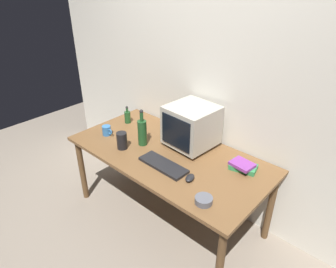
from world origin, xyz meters
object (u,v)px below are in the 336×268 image
at_px(crt_monitor, 191,126).
at_px(keyboard, 163,165).
at_px(computer_mouse, 190,178).
at_px(bottle_short, 127,117).
at_px(cd_spindle, 204,200).
at_px(metal_canister, 122,141).
at_px(bottle_tall, 142,132).
at_px(book_stack, 243,166).
at_px(mug, 107,130).

bearing_deg(crt_monitor, keyboard, -84.26).
bearing_deg(computer_mouse, bottle_short, 146.89).
height_order(keyboard, cd_spindle, cd_spindle).
height_order(computer_mouse, bottle_short, bottle_short).
relative_size(keyboard, cd_spindle, 3.50).
xyz_separation_m(crt_monitor, keyboard, (0.04, -0.40, -0.18)).
xyz_separation_m(cd_spindle, metal_canister, (-0.94, 0.09, 0.05)).
xyz_separation_m(bottle_short, metal_canister, (0.34, -0.36, 0.01)).
relative_size(computer_mouse, bottle_tall, 0.30).
bearing_deg(crt_monitor, bottle_short, -174.10).
bearing_deg(keyboard, book_stack, 39.69).
bearing_deg(cd_spindle, crt_monitor, 135.16).
height_order(cd_spindle, metal_canister, metal_canister).
bearing_deg(crt_monitor, cd_spindle, -44.84).
bearing_deg(metal_canister, crt_monitor, 46.77).
bearing_deg(keyboard, metal_canister, -173.81).
height_order(book_stack, metal_canister, metal_canister).
xyz_separation_m(computer_mouse, cd_spindle, (0.22, -0.13, 0.00)).
height_order(bottle_short, book_stack, bottle_short).
height_order(bottle_tall, mug, bottle_tall).
xyz_separation_m(keyboard, computer_mouse, (0.26, 0.01, 0.01)).
bearing_deg(mug, computer_mouse, -0.82).
xyz_separation_m(computer_mouse, mug, (-1.01, 0.01, 0.03)).
xyz_separation_m(book_stack, cd_spindle, (0.00, -0.51, -0.01)).
bearing_deg(mug, cd_spindle, -6.85).
xyz_separation_m(crt_monitor, mug, (-0.70, -0.38, -0.15)).
distance_m(book_stack, mug, 1.28).
height_order(bottle_tall, bottle_short, bottle_tall).
distance_m(crt_monitor, metal_canister, 0.61).
height_order(mug, cd_spindle, mug).
bearing_deg(metal_canister, computer_mouse, 3.55).
relative_size(crt_monitor, book_stack, 1.82).
height_order(crt_monitor, mug, crt_monitor).
bearing_deg(bottle_tall, crt_monitor, 39.63).
distance_m(computer_mouse, book_stack, 0.44).
height_order(crt_monitor, bottle_short, crt_monitor).
bearing_deg(bottle_tall, computer_mouse, -10.79).
bearing_deg(mug, book_stack, 16.57).
xyz_separation_m(keyboard, mug, (-0.74, 0.02, 0.03)).
relative_size(crt_monitor, computer_mouse, 4.10).
xyz_separation_m(crt_monitor, bottle_tall, (-0.33, -0.27, -0.07)).
bearing_deg(mug, crt_monitor, 28.26).
distance_m(keyboard, bottle_tall, 0.40).
relative_size(keyboard, book_stack, 1.87).
height_order(bottle_short, mug, bottle_short).
distance_m(book_stack, cd_spindle, 0.51).
bearing_deg(crt_monitor, metal_canister, -133.23).
distance_m(keyboard, metal_canister, 0.46).
bearing_deg(bottle_short, computer_mouse, -16.55).
distance_m(keyboard, book_stack, 0.62).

